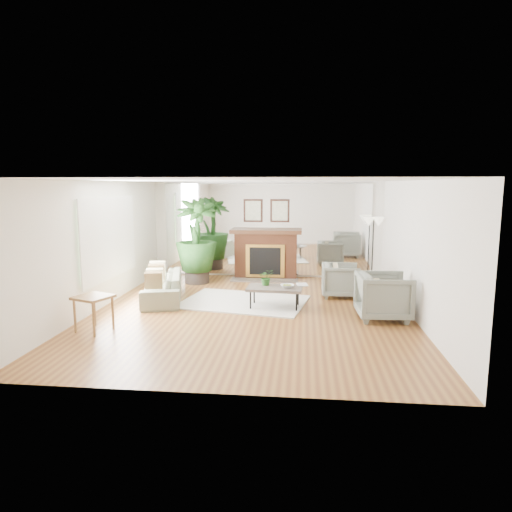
# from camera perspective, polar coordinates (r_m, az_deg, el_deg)

# --- Properties ---
(ground) EXTENTS (7.00, 7.00, 0.00)m
(ground) POSITION_cam_1_polar(r_m,az_deg,el_deg) (8.83, -0.57, -6.99)
(ground) COLOR brown
(ground) RESTS_ON ground
(wall_left) EXTENTS (0.02, 7.00, 2.50)m
(wall_left) POSITION_cam_1_polar(r_m,az_deg,el_deg) (9.40, -19.01, 1.27)
(wall_left) COLOR silver
(wall_left) RESTS_ON ground
(wall_right) EXTENTS (0.02, 7.00, 2.50)m
(wall_right) POSITION_cam_1_polar(r_m,az_deg,el_deg) (8.75, 19.25, 0.72)
(wall_right) COLOR silver
(wall_right) RESTS_ON ground
(wall_back) EXTENTS (6.00, 0.02, 2.50)m
(wall_back) POSITION_cam_1_polar(r_m,az_deg,el_deg) (12.03, 1.33, 3.32)
(wall_back) COLOR silver
(wall_back) RESTS_ON ground
(mirror_panel) EXTENTS (5.40, 0.04, 2.40)m
(mirror_panel) POSITION_cam_1_polar(r_m,az_deg,el_deg) (12.01, 1.32, 3.31)
(mirror_panel) COLOR silver
(mirror_panel) RESTS_ON wall_back
(window_panel) EXTENTS (0.04, 2.40, 1.50)m
(window_panel) POSITION_cam_1_polar(r_m,az_deg,el_deg) (9.74, -17.89, 2.17)
(window_panel) COLOR #B2E09E
(window_panel) RESTS_ON wall_left
(fireplace) EXTENTS (1.85, 0.83, 2.05)m
(fireplace) POSITION_cam_1_polar(r_m,az_deg,el_deg) (11.87, 1.23, 0.38)
(fireplace) COLOR brown
(fireplace) RESTS_ON ground
(area_rug) EXTENTS (2.77, 2.20, 0.03)m
(area_rug) POSITION_cam_1_polar(r_m,az_deg,el_deg) (9.52, -1.54, -5.75)
(area_rug) COLOR silver
(area_rug) RESTS_ON ground
(coffee_table) EXTENTS (1.11, 0.68, 0.43)m
(coffee_table) POSITION_cam_1_polar(r_m,az_deg,el_deg) (9.01, 2.36, -4.10)
(coffee_table) COLOR #675B51
(coffee_table) RESTS_ON ground
(sofa) EXTENTS (1.24, 2.09, 0.57)m
(sofa) POSITION_cam_1_polar(r_m,az_deg,el_deg) (9.87, -11.67, -3.76)
(sofa) COLOR gray
(sofa) RESTS_ON ground
(armchair_back) EXTENTS (0.80, 0.77, 0.72)m
(armchair_back) POSITION_cam_1_polar(r_m,az_deg,el_deg) (10.11, 10.53, -3.00)
(armchair_back) COLOR slate
(armchair_back) RESTS_ON ground
(armchair_front) EXTENTS (0.97, 0.95, 0.84)m
(armchair_front) POSITION_cam_1_polar(r_m,az_deg,el_deg) (8.60, 15.67, -4.86)
(armchair_front) COLOR slate
(armchair_front) RESTS_ON ground
(side_table) EXTENTS (0.68, 0.68, 0.60)m
(side_table) POSITION_cam_1_polar(r_m,az_deg,el_deg) (8.05, -19.67, -5.39)
(side_table) COLOR olive
(side_table) RESTS_ON ground
(potted_ficus) EXTENTS (1.27, 1.27, 2.09)m
(potted_ficus) POSITION_cam_1_polar(r_m,az_deg,el_deg) (11.30, -7.48, 2.20)
(potted_ficus) COLOR black
(potted_ficus) RESTS_ON ground
(floor_lamp) EXTENTS (0.53, 0.29, 1.62)m
(floor_lamp) POSITION_cam_1_polar(r_m,az_deg,el_deg) (11.71, 14.48, 3.55)
(floor_lamp) COLOR black
(floor_lamp) RESTS_ON ground
(tabletop_plant) EXTENTS (0.36, 0.33, 0.32)m
(tabletop_plant) POSITION_cam_1_polar(r_m,az_deg,el_deg) (9.11, 1.29, -2.67)
(tabletop_plant) COLOR #2C5920
(tabletop_plant) RESTS_ON coffee_table
(fruit_bowl) EXTENTS (0.32, 0.32, 0.07)m
(fruit_bowl) POSITION_cam_1_polar(r_m,az_deg,el_deg) (8.92, 3.93, -3.78)
(fruit_bowl) COLOR olive
(fruit_bowl) RESTS_ON coffee_table
(book) EXTENTS (0.25, 0.32, 0.02)m
(book) POSITION_cam_1_polar(r_m,az_deg,el_deg) (9.17, 5.13, -3.60)
(book) COLOR olive
(book) RESTS_ON coffee_table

